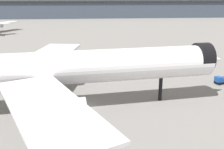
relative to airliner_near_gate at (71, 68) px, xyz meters
The scene contains 5 objects.
ground 8.47m from the airliner_near_gate, ahead, with size 900.00×900.00×0.00m, color slate.
airliner_near_gate is the anchor object (origin of this frame).
terminal_building 201.46m from the airliner_near_gate, 84.80° to the left, with size 250.64×26.49×30.07m.
baggage_tug_wing 37.41m from the airliner_near_gate, 16.91° to the left, with size 3.47×2.48×1.85m.
traffic_cone_wingtip 38.17m from the airliner_near_gate, 88.02° to the left, with size 0.54×0.54×0.68m, color #F2600C.
Camera 1 is at (0.12, -47.20, 20.94)m, focal length 41.96 mm.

